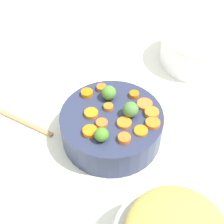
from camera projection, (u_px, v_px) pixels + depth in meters
tabletop at (123, 145)px, 0.83m from camera, size 2.40×2.40×0.02m
serving_bowl_carrots at (112, 126)px, 0.81m from camera, size 0.26×0.26×0.08m
carrot_slice_0 at (152, 113)px, 0.78m from camera, size 0.05×0.05×0.01m
carrot_slice_1 at (102, 88)px, 0.84m from camera, size 0.03×0.03×0.01m
carrot_slice_2 at (124, 123)px, 0.75m from camera, size 0.05×0.05×0.01m
carrot_slice_3 at (145, 104)px, 0.80m from camera, size 0.06×0.06×0.01m
carrot_slice_4 at (108, 107)px, 0.79m from camera, size 0.03×0.03×0.01m
carrot_slice_5 at (153, 123)px, 0.75m from camera, size 0.04×0.04×0.01m
carrot_slice_6 at (90, 131)px, 0.74m from camera, size 0.05×0.05×0.01m
carrot_slice_7 at (141, 130)px, 0.74m from camera, size 0.03×0.03×0.01m
carrot_slice_8 at (87, 93)px, 0.82m from camera, size 0.04×0.04×0.01m
carrot_slice_9 at (124, 138)px, 0.72m from camera, size 0.03×0.03×0.01m
carrot_slice_10 at (91, 113)px, 0.78m from camera, size 0.05×0.05×0.01m
carrot_slice_11 at (102, 123)px, 0.75m from camera, size 0.04×0.04×0.01m
carrot_slice_12 at (134, 95)px, 0.82m from camera, size 0.03×0.03×0.01m
brussels_sprout_0 at (109, 93)px, 0.80m from camera, size 0.04×0.04×0.04m
brussels_sprout_1 at (101, 134)px, 0.71m from camera, size 0.03×0.03×0.03m
brussels_sprout_2 at (129, 109)px, 0.77m from camera, size 0.04×0.04×0.04m
casserole_dish at (199, 48)px, 1.02m from camera, size 0.24×0.24×0.10m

